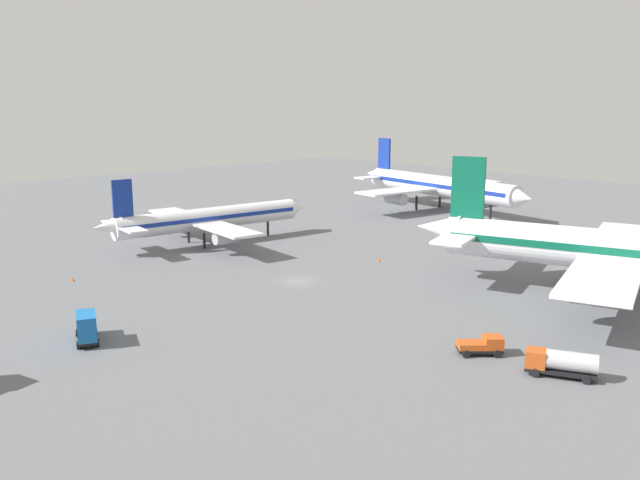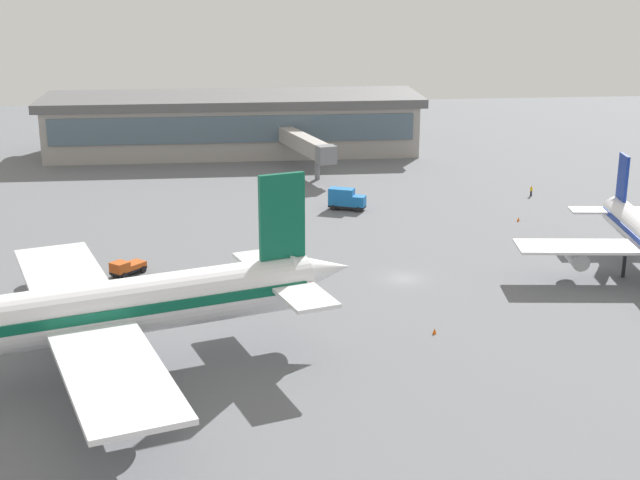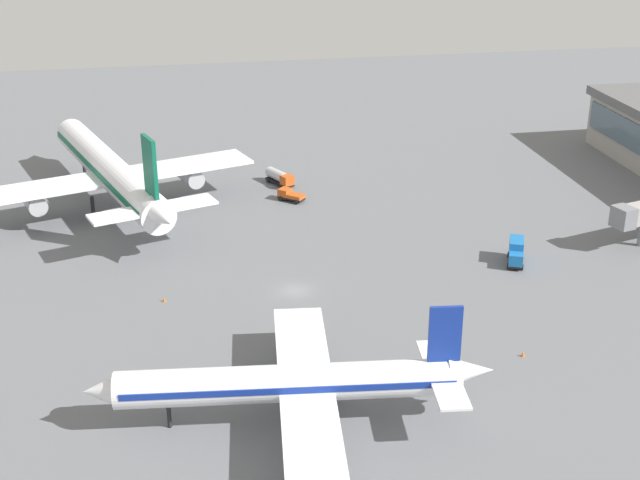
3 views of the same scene
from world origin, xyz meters
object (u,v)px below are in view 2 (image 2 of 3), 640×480
at_px(catering_truck, 346,199).
at_px(safety_cone_mid_apron, 518,219).
at_px(ground_crew_worker, 531,191).
at_px(fuel_truck, 58,268).
at_px(safety_cone_near_gate, 435,331).
at_px(pushback_tractor, 126,267).
at_px(airplane_taxiing, 66,316).

height_order(catering_truck, safety_cone_mid_apron, catering_truck).
relative_size(ground_crew_worker, safety_cone_mid_apron, 2.78).
height_order(fuel_truck, safety_cone_mid_apron, fuel_truck).
bearing_deg(safety_cone_near_gate, pushback_tractor, -33.03).
distance_m(fuel_truck, safety_cone_near_gate, 46.38).
bearing_deg(pushback_tractor, airplane_taxiing, 38.24).
relative_size(airplane_taxiing, safety_cone_mid_apron, 92.45).
relative_size(catering_truck, safety_cone_mid_apron, 9.84).
xyz_separation_m(fuel_truck, catering_truck, (-38.46, -27.81, 0.31)).
xyz_separation_m(airplane_taxiing, safety_cone_near_gate, (-35.40, -7.08, -6.00)).
bearing_deg(pushback_tractor, ground_crew_worker, 160.38).
bearing_deg(safety_cone_near_gate, catering_truck, -86.67).
relative_size(pushback_tractor, catering_truck, 0.77).
bearing_deg(ground_crew_worker, fuel_truck, 56.19).
distance_m(catering_truck, ground_crew_worker, 31.49).
bearing_deg(catering_truck, safety_cone_mid_apron, 2.18).
xyz_separation_m(fuel_truck, ground_crew_worker, (-69.50, -33.04, -0.54)).
xyz_separation_m(airplane_taxiing, ground_crew_worker, (-63.60, -61.19, -5.46)).
distance_m(pushback_tractor, safety_cone_near_gate, 39.67).
distance_m(pushback_tractor, fuel_truck, 8.08).
bearing_deg(ground_crew_worker, safety_cone_near_gate, 93.23).
height_order(pushback_tractor, ground_crew_worker, pushback_tractor).
height_order(pushback_tractor, safety_cone_near_gate, pushback_tractor).
bearing_deg(safety_cone_mid_apron, catering_truck, -20.24).
height_order(pushback_tractor, fuel_truck, fuel_truck).
bearing_deg(ground_crew_worker, catering_truck, 40.33).
height_order(airplane_taxiing, safety_cone_near_gate, airplane_taxiing).
bearing_deg(safety_cone_mid_apron, safety_cone_near_gate, 61.62).
bearing_deg(airplane_taxiing, safety_cone_mid_apron, -158.51).
relative_size(ground_crew_worker, safety_cone_near_gate, 2.78).
xyz_separation_m(airplane_taxiing, safety_cone_mid_apron, (-56.95, -46.97, -6.00)).
bearing_deg(pushback_tractor, fuel_truck, -43.52).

